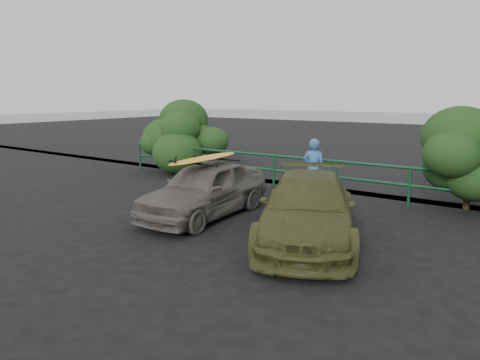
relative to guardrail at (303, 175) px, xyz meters
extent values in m
plane|color=black|center=(0.00, -5.00, -0.52)|extent=(80.00, 80.00, 0.00)
imported|color=#5F5954|center=(-0.72, -3.66, 0.13)|extent=(1.73, 3.87, 1.29)
imported|color=#464920|center=(2.02, -3.84, 0.11)|extent=(3.36, 4.70, 1.26)
imported|color=#396BAC|center=(0.65, -0.71, 0.32)|extent=(0.66, 0.48, 1.68)
ellipsoid|color=#FEA81A|center=(-0.72, -3.66, 0.85)|extent=(0.65, 2.51, 0.07)
camera|label=1|loc=(5.56, -11.22, 2.26)|focal=32.00mm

